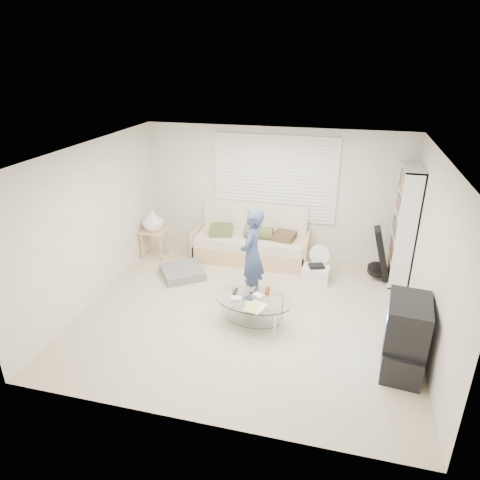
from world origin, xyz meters
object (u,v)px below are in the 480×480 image
(futon_sofa, at_px, (252,242))
(tv_unit, at_px, (405,336))
(bookshelf, at_px, (404,226))
(coffee_table, at_px, (253,304))

(futon_sofa, distance_m, tv_unit, 3.66)
(bookshelf, relative_size, coffee_table, 1.69)
(bookshelf, bearing_deg, tv_unit, -92.91)
(futon_sofa, bearing_deg, tv_unit, -45.77)
(tv_unit, distance_m, coffee_table, 2.10)
(bookshelf, xyz_separation_m, coffee_table, (-2.17, -2.00, -0.68))
(futon_sofa, xyz_separation_m, tv_unit, (2.55, -2.62, 0.12))
(tv_unit, bearing_deg, bookshelf, 87.09)
(futon_sofa, relative_size, coffee_table, 1.81)
(tv_unit, xyz_separation_m, coffee_table, (-2.04, 0.45, -0.13))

